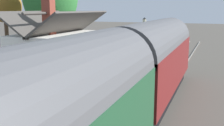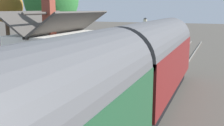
{
  "view_description": "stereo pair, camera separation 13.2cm",
  "coord_description": "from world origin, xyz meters",
  "views": [
    {
      "loc": [
        -16.23,
        -4.17,
        4.95
      ],
      "look_at": [
        -1.85,
        1.5,
        1.84
      ],
      "focal_mm": 43.47,
      "sensor_mm": 36.0,
      "label": 1
    },
    {
      "loc": [
        -16.18,
        -4.29,
        4.95
      ],
      "look_at": [
        -1.85,
        1.5,
        1.84
      ],
      "focal_mm": 43.47,
      "sensor_mm": 36.0,
      "label": 2
    }
  ],
  "objects": [
    {
      "name": "planter_corner_building",
      "position": [
        10.25,
        2.28,
        1.32
      ],
      "size": [
        0.68,
        0.68,
        0.92
      ],
      "color": "gray",
      "rests_on": "platform"
    },
    {
      "name": "station_building",
      "position": [
        -2.11,
        4.92,
        2.3
      ],
      "size": [
        6.22,
        3.86,
        5.05
      ],
      "color": "white",
      "rests_on": "platform"
    },
    {
      "name": "rail_near",
      "position": [
        0.0,
        -1.62,
        0.07
      ],
      "size": [
        52.0,
        0.08,
        0.14
      ],
      "primitive_type": "cube",
      "color": "gray",
      "rests_on": "ground"
    },
    {
      "name": "tree_far_right",
      "position": [
        3.53,
        14.08,
        5.15
      ],
      "size": [
        3.16,
        2.92,
        6.73
      ],
      "color": "#4C3828",
      "rests_on": "ground"
    },
    {
      "name": "bench_platform_end",
      "position": [
        -7.53,
        3.16,
        1.31
      ],
      "size": [
        1.41,
        0.47,
        0.88
      ],
      "color": "teal",
      "rests_on": "platform"
    },
    {
      "name": "station_sign_board",
      "position": [
        8.83,
        1.88,
        2.02
      ],
      "size": [
        0.96,
        0.06,
        1.57
      ],
      "color": "black",
      "rests_on": "platform"
    },
    {
      "name": "platform_edge_coping",
      "position": [
        0.0,
        1.18,
        0.85
      ],
      "size": [
        32.0,
        0.36,
        0.02
      ],
      "primitive_type": "cube",
      "color": "beige",
      "rests_on": "platform"
    },
    {
      "name": "planter_bench_right",
      "position": [
        -1.43,
        2.47,
        1.27
      ],
      "size": [
        0.51,
        0.51,
        0.85
      ],
      "color": "#9E5138",
      "rests_on": "platform"
    },
    {
      "name": "bench_near_building",
      "position": [
        10.75,
        3.08,
        1.31
      ],
      "size": [
        1.4,
        0.44,
        0.88
      ],
      "color": "teal",
      "rests_on": "platform"
    },
    {
      "name": "ground_plane",
      "position": [
        0.0,
        0.0,
        0.0
      ],
      "size": [
        160.0,
        160.0,
        0.0
      ],
      "primitive_type": "plane",
      "color": "#4C473F"
    },
    {
      "name": "rail_far",
      "position": [
        0.0,
        -0.18,
        0.07
      ],
      "size": [
        52.0,
        0.08,
        0.14
      ],
      "primitive_type": "cube",
      "color": "gray",
      "rests_on": "ground"
    },
    {
      "name": "planter_under_sign",
      "position": [
        7.43,
        5.01,
        1.31
      ],
      "size": [
        0.64,
        0.64,
        0.87
      ],
      "color": "black",
      "rests_on": "platform"
    },
    {
      "name": "lamp_post_platform",
      "position": [
        5.92,
        1.66,
        3.23
      ],
      "size": [
        0.32,
        0.5,
        3.39
      ],
      "color": "black",
      "rests_on": "platform"
    },
    {
      "name": "platform",
      "position": [
        0.0,
        3.94,
        0.42
      ],
      "size": [
        32.0,
        5.88,
        0.84
      ],
      "primitive_type": "cube",
      "color": "gray",
      "rests_on": "ground"
    }
  ]
}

